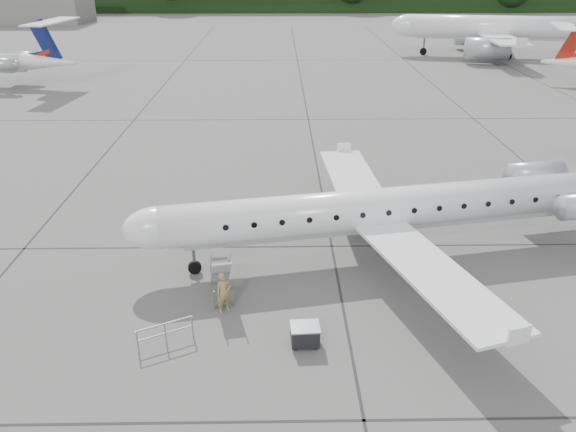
{
  "coord_description": "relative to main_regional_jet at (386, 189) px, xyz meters",
  "views": [
    {
      "loc": [
        -7.28,
        -23.19,
        14.12
      ],
      "look_at": [
        -6.85,
        1.89,
        2.3
      ],
      "focal_mm": 35.0,
      "sensor_mm": 36.0,
      "label": 1
    }
  ],
  "objects": [
    {
      "name": "ground",
      "position": [
        2.07,
        -2.09,
        -3.62
      ],
      "size": [
        320.0,
        320.0,
        0.0
      ],
      "primitive_type": "plane",
      "color": "#5F5F5C",
      "rests_on": "ground"
    },
    {
      "name": "main_regional_jet",
      "position": [
        0.0,
        0.0,
        0.0
      ],
      "size": [
        31.47,
        25.17,
        7.23
      ],
      "primitive_type": null,
      "rotation": [
        0.0,
        0.0,
        0.19
      ],
      "color": "white",
      "rests_on": "ground"
    },
    {
      "name": "airstair",
      "position": [
        -7.85,
        -3.69,
        -2.48
      ],
      "size": [
        1.25,
        2.36,
        2.27
      ],
      "primitive_type": null,
      "rotation": [
        0.0,
        0.0,
        0.19
      ],
      "color": "white",
      "rests_on": "ground"
    },
    {
      "name": "passenger",
      "position": [
        -7.62,
        -4.94,
        -2.68
      ],
      "size": [
        0.82,
        0.73,
        1.88
      ],
      "primitive_type": "imported",
      "rotation": [
        0.0,
        0.0,
        0.53
      ],
      "color": "#957E51",
      "rests_on": "ground"
    },
    {
      "name": "safety_railing",
      "position": [
        -9.73,
        -7.23,
        -3.12
      ],
      "size": [
        2.01,
        1.04,
        1.0
      ],
      "primitive_type": null,
      "rotation": [
        0.0,
        0.0,
        0.46
      ],
      "color": "gray",
      "rests_on": "ground"
    },
    {
      "name": "baggage_cart",
      "position": [
        -4.24,
        -7.31,
        -3.14
      ],
      "size": [
        1.14,
        0.94,
        0.95
      ],
      "primitive_type": null,
      "rotation": [
        0.0,
        0.0,
        0.05
      ],
      "color": "black",
      "rests_on": "ground"
    },
    {
      "name": "bg_narrowbody",
      "position": [
        26.81,
        59.93,
        2.2
      ],
      "size": [
        36.07,
        28.77,
        11.64
      ],
      "primitive_type": null,
      "rotation": [
        0.0,
        0.0,
        -0.18
      ],
      "color": "white",
      "rests_on": "ground"
    }
  ]
}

